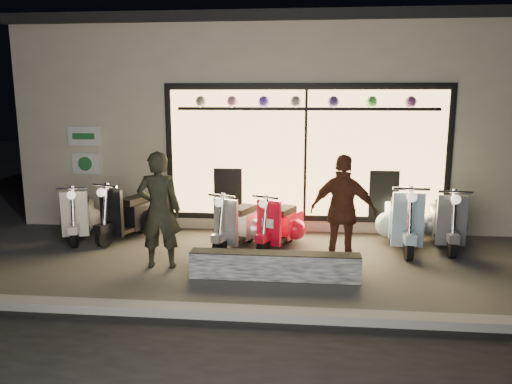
% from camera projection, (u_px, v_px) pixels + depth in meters
% --- Properties ---
extents(ground, '(40.00, 40.00, 0.00)m').
position_uv_depth(ground, '(253.00, 263.00, 8.01)').
color(ground, '#383533').
rests_on(ground, ground).
extents(kerb, '(40.00, 0.25, 0.12)m').
position_uv_depth(kerb, '(236.00, 313.00, 6.04)').
color(kerb, slate).
rests_on(kerb, ground).
extents(shop_building, '(10.20, 6.23, 4.20)m').
position_uv_depth(shop_building, '(274.00, 117.00, 12.47)').
color(shop_building, beige).
rests_on(shop_building, ground).
extents(graffiti_barrier, '(2.49, 0.28, 0.40)m').
position_uv_depth(graffiti_barrier, '(275.00, 266.00, 7.30)').
color(graffiti_barrier, black).
rests_on(graffiti_barrier, ground).
extents(scooter_silver, '(0.80, 1.37, 1.00)m').
position_uv_depth(scooter_silver, '(242.00, 224.00, 8.90)').
color(scooter_silver, black).
rests_on(scooter_silver, ground).
extents(scooter_red, '(0.80, 1.33, 0.97)m').
position_uv_depth(scooter_red, '(282.00, 224.00, 8.89)').
color(scooter_red, black).
rests_on(scooter_red, ground).
extents(scooter_black, '(0.82, 1.49, 1.07)m').
position_uv_depth(scooter_black, '(133.00, 214.00, 9.45)').
color(scooter_black, black).
rests_on(scooter_black, ground).
extents(scooter_cream, '(0.74, 1.44, 1.03)m').
position_uv_depth(scooter_cream, '(80.00, 215.00, 9.46)').
color(scooter_cream, black).
rests_on(scooter_cream, ground).
extents(scooter_blue, '(0.53, 1.60, 1.14)m').
position_uv_depth(scooter_blue, '(402.00, 221.00, 8.87)').
color(scooter_blue, black).
rests_on(scooter_blue, ground).
extents(scooter_grey, '(0.57, 1.51, 1.07)m').
position_uv_depth(scooter_grey, '(445.00, 221.00, 8.93)').
color(scooter_grey, black).
rests_on(scooter_grey, ground).
extents(man, '(0.71, 0.50, 1.83)m').
position_uv_depth(man, '(159.00, 210.00, 7.67)').
color(man, black).
rests_on(man, ground).
extents(woman, '(1.12, 0.71, 1.77)m').
position_uv_depth(woman, '(343.00, 212.00, 7.69)').
color(woman, '#5A2D1C').
rests_on(woman, ground).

